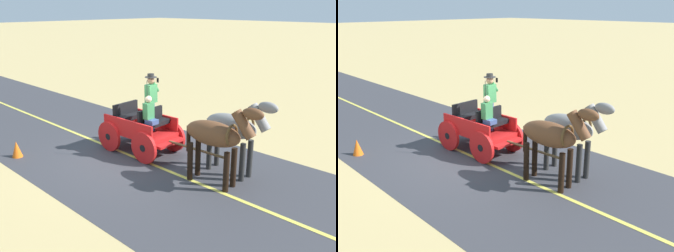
% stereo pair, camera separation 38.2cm
% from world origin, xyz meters
% --- Properties ---
extents(ground_plane, '(200.00, 200.00, 0.00)m').
position_xyz_m(ground_plane, '(0.00, 0.00, 0.00)').
color(ground_plane, tan).
extents(road_surface, '(6.06, 160.00, 0.01)m').
position_xyz_m(road_surface, '(0.00, 0.00, 0.00)').
color(road_surface, '#38383D').
rests_on(road_surface, ground).
extents(road_centre_stripe, '(0.12, 160.00, 0.00)m').
position_xyz_m(road_centre_stripe, '(0.00, 0.00, 0.01)').
color(road_centre_stripe, '#DBCC4C').
rests_on(road_centre_stripe, road_surface).
extents(horse_drawn_carriage, '(1.53, 4.51, 2.50)m').
position_xyz_m(horse_drawn_carriage, '(-0.53, -0.05, 0.82)').
color(horse_drawn_carriage, red).
rests_on(horse_drawn_carriage, ground).
extents(horse_near_side, '(0.57, 2.13, 2.21)m').
position_xyz_m(horse_near_side, '(-1.10, 2.95, 1.32)').
color(horse_near_side, gray).
rests_on(horse_near_side, ground).
extents(horse_off_side, '(0.70, 2.14, 2.21)m').
position_xyz_m(horse_off_side, '(-0.26, 2.99, 1.32)').
color(horse_off_side, brown).
rests_on(horse_off_side, ground).
extents(traffic_cone, '(0.32, 0.32, 0.50)m').
position_xyz_m(traffic_cone, '(2.47, -2.48, 0.25)').
color(traffic_cone, orange).
rests_on(traffic_cone, ground).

